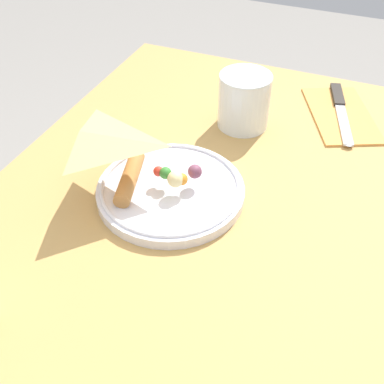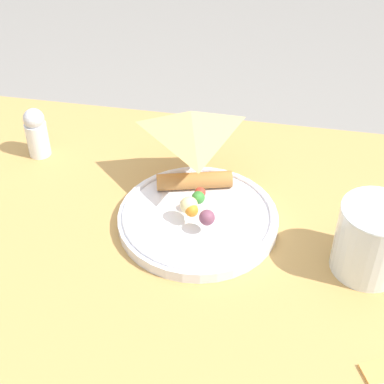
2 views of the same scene
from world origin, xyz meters
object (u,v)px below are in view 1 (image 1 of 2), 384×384
Objects in this scene: milk_glass at (244,103)px; napkin_folded at (341,115)px; dining_table at (175,311)px; butter_knife at (341,109)px; plate_pizza at (170,187)px.

napkin_folded is (-0.10, 0.16, -0.04)m from milk_glass.
napkin_folded reaches higher than dining_table.
napkin_folded is at bearing 0.00° from butter_knife.
plate_pizza is 0.38m from butter_knife.
plate_pizza is at bearing -153.72° from dining_table.
plate_pizza is 2.27× the size of milk_glass.
dining_table is 0.18m from plate_pizza.
plate_pizza is 1.01× the size of napkin_folded.
butter_knife reaches higher than dining_table.
plate_pizza reaches higher than napkin_folded.
plate_pizza reaches higher than butter_knife.
plate_pizza is 0.23m from milk_glass.
butter_knife reaches higher than napkin_folded.
milk_glass is 0.19m from napkin_folded.
butter_knife is (-0.43, 0.15, 0.14)m from dining_table.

